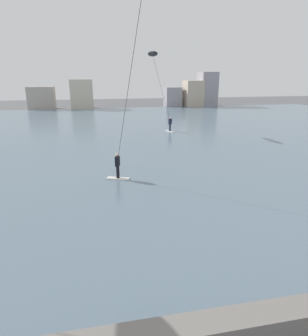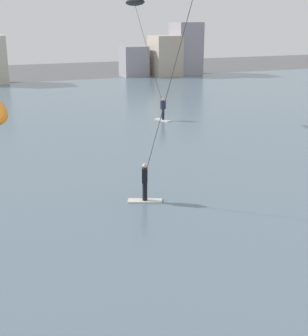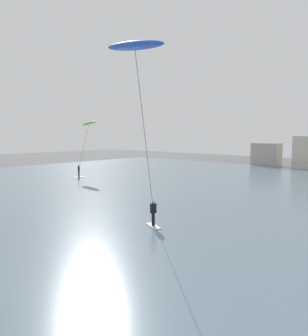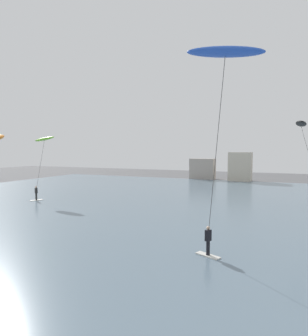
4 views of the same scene
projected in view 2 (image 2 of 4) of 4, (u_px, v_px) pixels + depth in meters
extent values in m
cube|color=slate|center=(74.00, 129.00, 32.64)|extent=(84.00, 52.00, 0.10)
cube|color=gray|center=(134.00, 61.00, 61.34)|extent=(3.17, 2.98, 3.82)
cube|color=#B7A893|center=(165.00, 56.00, 61.80)|extent=(3.46, 3.92, 5.11)
cube|color=gray|center=(186.00, 49.00, 62.95)|extent=(3.32, 3.98, 6.74)
cube|color=silver|center=(145.00, 201.00, 19.75)|extent=(1.46, 0.95, 0.06)
cylinder|color=black|center=(145.00, 191.00, 19.63)|extent=(0.20, 0.20, 0.78)
cube|color=black|center=(145.00, 175.00, 19.42)|extent=(0.33, 0.40, 0.60)
sphere|color=beige|center=(145.00, 166.00, 19.29)|extent=(0.20, 0.20, 0.20)
cylinder|color=#333333|center=(173.00, 71.00, 17.17)|extent=(1.27, 2.68, 8.70)
cube|color=silver|center=(163.00, 120.00, 35.23)|extent=(0.85, 1.47, 0.06)
cylinder|color=#191E33|center=(163.00, 114.00, 35.10)|extent=(0.20, 0.20, 0.78)
cube|color=#191E33|center=(163.00, 105.00, 34.89)|extent=(0.39, 0.31, 0.60)
sphere|color=beige|center=(163.00, 99.00, 34.77)|extent=(0.20, 0.20, 0.20)
cylinder|color=#333333|center=(149.00, 57.00, 33.82)|extent=(1.88, 0.72, 7.00)
ellipsoid|color=black|center=(135.00, 2.00, 32.70)|extent=(1.03, 3.00, 0.74)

